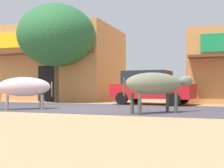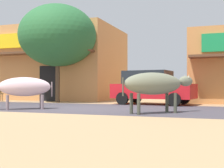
{
  "view_description": "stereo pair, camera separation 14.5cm",
  "coord_description": "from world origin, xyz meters",
  "views": [
    {
      "loc": [
        5.02,
        -11.3,
        0.9
      ],
      "look_at": [
        1.11,
        0.06,
        0.98
      ],
      "focal_mm": 48.15,
      "sensor_mm": 36.0,
      "label": 1
    },
    {
      "loc": [
        5.16,
        -11.26,
        0.9
      ],
      "look_at": [
        1.11,
        0.06,
        0.98
      ],
      "focal_mm": 48.15,
      "sensor_mm": 36.0,
      "label": 2
    }
  ],
  "objects": [
    {
      "name": "cow_near_brown",
      "position": [
        -1.97,
        -1.51,
        0.86
      ],
      "size": [
        2.26,
        1.93,
        1.24
      ],
      "color": "silver",
      "rests_on": "ground"
    },
    {
      "name": "ground",
      "position": [
        0.0,
        0.0,
        0.0
      ],
      "size": [
        80.0,
        80.0,
        0.0
      ],
      "primitive_type": "plane",
      "color": "tan"
    },
    {
      "name": "parked_hatchback_car",
      "position": [
        2.06,
        3.18,
        0.84
      ],
      "size": [
        4.08,
        2.3,
        1.64
      ],
      "color": "red",
      "rests_on": "ground"
    },
    {
      "name": "cow_far_dark",
      "position": [
        3.18,
        -1.5,
        0.96
      ],
      "size": [
        2.22,
        2.26,
        1.34
      ],
      "color": "slate",
      "rests_on": "ground"
    },
    {
      "name": "roadside_tree",
      "position": [
        -3.31,
        3.44,
        3.7
      ],
      "size": [
        4.3,
        4.3,
        5.43
      ],
      "color": "brown",
      "rests_on": "ground"
    },
    {
      "name": "storefront_left_cafe",
      "position": [
        -5.46,
        7.23,
        2.39
      ],
      "size": [
        8.39,
        6.76,
        4.77
      ],
      "color": "tan",
      "rests_on": "ground"
    },
    {
      "name": "asphalt_road",
      "position": [
        0.0,
        0.0,
        0.0
      ],
      "size": [
        72.0,
        5.27,
        0.0
      ],
      "primitive_type": "cube",
      "color": "#443F47",
      "rests_on": "ground"
    }
  ]
}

